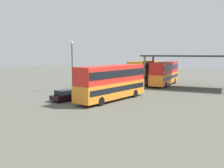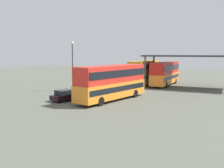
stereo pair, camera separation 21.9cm
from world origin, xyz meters
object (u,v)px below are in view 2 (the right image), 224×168
object	(u,v)px
parked_hatchback	(66,95)
lamppost_tall	(73,60)
double_decker_mid_row	(165,73)
double_decker_main	(112,81)
double_decker_near_canopy	(144,72)

from	to	relation	value
parked_hatchback	lamppost_tall	world-z (taller)	lamppost_tall
parked_hatchback	lamppost_tall	xyz separation A→B (m)	(-4.33, 6.99, 4.06)
parked_hatchback	double_decker_mid_row	distance (m)	21.53
double_decker_main	double_decker_near_canopy	world-z (taller)	double_decker_near_canopy
double_decker_near_canopy	lamppost_tall	size ratio (longest dim) A/B	1.44
double_decker_main	parked_hatchback	world-z (taller)	double_decker_main
double_decker_near_canopy	lamppost_tall	distance (m)	14.42
parked_hatchback	double_decker_mid_row	size ratio (longest dim) A/B	0.35
parked_hatchback	lamppost_tall	bearing A→B (deg)	45.13
double_decker_main	parked_hatchback	xyz separation A→B (m)	(-4.70, -3.18, -1.67)
double_decker_main	parked_hatchback	distance (m)	5.91
double_decker_mid_row	parked_hatchback	bearing A→B (deg)	161.72
double_decker_main	lamppost_tall	size ratio (longest dim) A/B	1.53
parked_hatchback	lamppost_tall	distance (m)	9.17
double_decker_main	double_decker_near_canopy	bearing A→B (deg)	17.32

